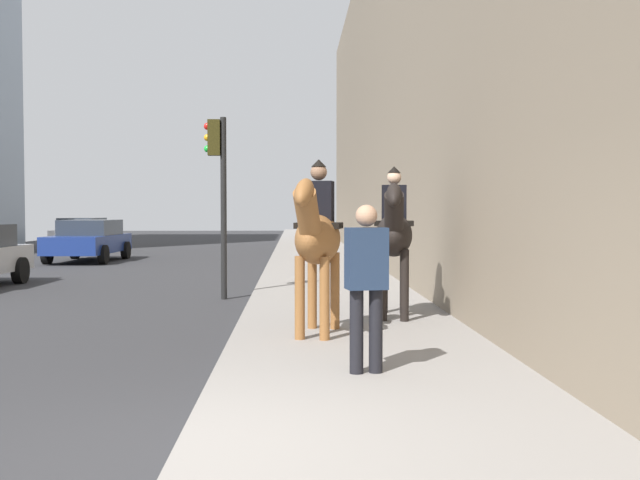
{
  "coord_description": "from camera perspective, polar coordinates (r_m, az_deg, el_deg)",
  "views": [
    {
      "loc": [
        -5.03,
        -0.84,
        1.76
      ],
      "look_at": [
        4.0,
        -1.15,
        1.4
      ],
      "focal_mm": 41.43,
      "sensor_mm": 36.0,
      "label": 1
    }
  ],
  "objects": [
    {
      "name": "sidewalk_slab",
      "position": [
        5.37,
        7.05,
        -16.17
      ],
      "size": [
        120.0,
        3.3,
        0.12
      ],
      "primitive_type": "cube",
      "color": "gray",
      "rests_on": "ground"
    },
    {
      "name": "mounted_horse_near",
      "position": [
        9.69,
        -0.23,
        0.27
      ],
      "size": [
        2.14,
        0.85,
        2.32
      ],
      "rotation": [
        0.0,
        0.0,
        2.94
      ],
      "color": "brown",
      "rests_on": "sidewalk_slab"
    },
    {
      "name": "mounted_horse_far",
      "position": [
        11.33,
        5.73,
        0.56
      ],
      "size": [
        2.15,
        0.76,
        2.32
      ],
      "rotation": [
        0.0,
        0.0,
        3.01
      ],
      "color": "black",
      "rests_on": "sidewalk_slab"
    },
    {
      "name": "pedestrian_greeting",
      "position": [
        7.44,
        3.6,
        -2.84
      ],
      "size": [
        0.32,
        0.44,
        1.7
      ],
      "rotation": [
        0.0,
        0.0,
        0.16
      ],
      "color": "black",
      "rests_on": "sidewalk_slab"
    },
    {
      "name": "car_near_lane",
      "position": [
        26.78,
        -17.41,
        0.03
      ],
      "size": [
        4.43,
        2.22,
        1.44
      ],
      "rotation": [
        0.0,
        0.0,
        3.1
      ],
      "color": "navy",
      "rests_on": "ground"
    },
    {
      "name": "car_mid_lane",
      "position": [
        34.89,
        -17.77,
        0.52
      ],
      "size": [
        4.51,
        2.04,
        1.44
      ],
      "rotation": [
        0.0,
        0.0,
        -0.03
      ],
      "color": "silver",
      "rests_on": "ground"
    },
    {
      "name": "traffic_light_near_curb",
      "position": [
        14.7,
        -7.82,
        4.84
      ],
      "size": [
        0.2,
        0.44,
        3.6
      ],
      "color": "black",
      "rests_on": "ground"
    }
  ]
}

